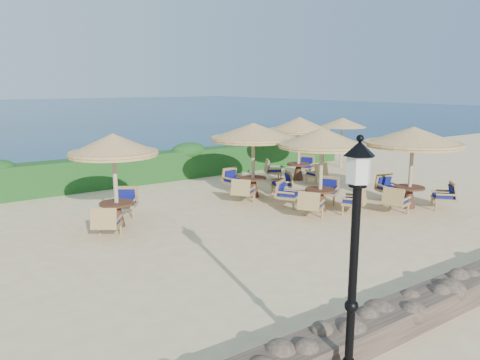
# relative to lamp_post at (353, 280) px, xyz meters

# --- Properties ---
(ground) EXTENTS (120.00, 120.00, 0.00)m
(ground) POSITION_rel_lamp_post_xyz_m (4.80, 6.80, -1.55)
(ground) COLOR beige
(ground) RESTS_ON ground
(hedge) EXTENTS (18.00, 0.90, 1.20)m
(hedge) POSITION_rel_lamp_post_xyz_m (4.80, 14.00, -0.95)
(hedge) COLOR #144015
(hedge) RESTS_ON ground
(lamp_post) EXTENTS (0.44, 0.44, 3.31)m
(lamp_post) POSITION_rel_lamp_post_xyz_m (0.00, 0.00, 0.00)
(lamp_post) COLOR black
(lamp_post) RESTS_ON ground
(extra_parasol) EXTENTS (2.30, 2.30, 2.41)m
(extra_parasol) POSITION_rel_lamp_post_xyz_m (12.60, 12.00, 0.62)
(extra_parasol) COLOR tan
(extra_parasol) RESTS_ON ground
(cafe_set_0) EXTENTS (2.75, 2.75, 2.65)m
(cafe_set_0) POSITION_rel_lamp_post_xyz_m (6.04, 6.72, 0.26)
(cafe_set_0) COLOR tan
(cafe_set_0) RESTS_ON ground
(cafe_set_1) EXTENTS (3.11, 3.11, 2.65)m
(cafe_set_1) POSITION_rel_lamp_post_xyz_m (8.69, 5.33, 0.42)
(cafe_set_1) COLOR tan
(cafe_set_1) RESTS_ON ground
(cafe_set_2) EXTENTS (2.46, 2.71, 2.65)m
(cafe_set_2) POSITION_rel_lamp_post_xyz_m (0.11, 8.76, 0.39)
(cafe_set_2) COLOR tan
(cafe_set_2) RESTS_ON ground
(cafe_set_3) EXTENTS (3.04, 3.04, 2.65)m
(cafe_set_3) POSITION_rel_lamp_post_xyz_m (5.41, 9.47, 0.41)
(cafe_set_3) COLOR tan
(cafe_set_3) RESTS_ON ground
(cafe_set_4) EXTENTS (2.77, 2.68, 2.65)m
(cafe_set_4) POSITION_rel_lamp_post_xyz_m (8.77, 10.81, 0.30)
(cafe_set_4) COLOR tan
(cafe_set_4) RESTS_ON ground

